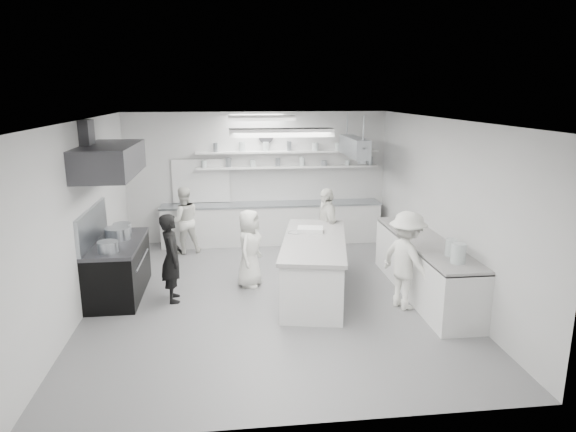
{
  "coord_description": "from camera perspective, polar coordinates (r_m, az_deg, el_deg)",
  "views": [
    {
      "loc": [
        -0.67,
        -8.14,
        3.44
      ],
      "look_at": [
        0.37,
        0.6,
        1.27
      ],
      "focal_mm": 31.6,
      "sensor_mm": 36.0,
      "label": 1
    }
  ],
  "objects": [
    {
      "name": "right_counter",
      "position": [
        9.11,
        15.1,
        -5.7
      ],
      "size": [
        0.74,
        3.3,
        0.94
      ],
      "primitive_type": "cube",
      "color": "silver",
      "rests_on": "floor"
    },
    {
      "name": "shelf_lower",
      "position": [
        11.72,
        0.01,
        5.53
      ],
      "size": [
        4.2,
        0.26,
        0.04
      ],
      "primitive_type": "cube",
      "color": "silver",
      "rests_on": "wall_back"
    },
    {
      "name": "exhaust_hood",
      "position": [
        8.82,
        -19.46,
        5.96
      ],
      "size": [
        0.85,
        2.0,
        0.5
      ],
      "primitive_type": "cube",
      "color": "#39383D",
      "rests_on": "wall_left"
    },
    {
      "name": "cook_back",
      "position": [
        11.19,
        -11.66,
        -0.46
      ],
      "size": [
        0.84,
        0.73,
        1.46
      ],
      "primitive_type": "imported",
      "rotation": [
        0.0,
        0.0,
        -2.86
      ],
      "color": "white",
      "rests_on": "floor"
    },
    {
      "name": "back_counter",
      "position": [
        11.77,
        -1.83,
        -0.85
      ],
      "size": [
        5.0,
        0.6,
        0.92
      ],
      "primitive_type": "cube",
      "color": "silver",
      "rests_on": "floor"
    },
    {
      "name": "pot_rack",
      "position": [
        10.94,
        7.46,
        7.73
      ],
      "size": [
        0.3,
        1.6,
        0.4
      ],
      "primitive_type": "cube",
      "color": "#999FA7",
      "rests_on": "ceiling"
    },
    {
      "name": "stove_pot",
      "position": [
        9.21,
        -18.62,
        -2.02
      ],
      "size": [
        0.43,
        0.43,
        0.26
      ],
      "primitive_type": "cylinder",
      "color": "#999FA7",
      "rests_on": "stove"
    },
    {
      "name": "shelf_upper",
      "position": [
        11.67,
        0.01,
        7.23
      ],
      "size": [
        4.2,
        0.26,
        0.04
      ],
      "primitive_type": "cube",
      "color": "silver",
      "rests_on": "wall_back"
    },
    {
      "name": "light_fixture_front",
      "position": [
        6.4,
        -0.74,
        9.36
      ],
      "size": [
        1.3,
        0.25,
        0.1
      ],
      "primitive_type": "cube",
      "color": "silver",
      "rests_on": "ceiling"
    },
    {
      "name": "bowl_island_a",
      "position": [
        9.02,
        0.79,
        -1.99
      ],
      "size": [
        0.32,
        0.32,
        0.06
      ],
      "primitive_type": "imported",
      "rotation": [
        0.0,
        0.0,
        -0.43
      ],
      "color": "#999FA7",
      "rests_on": "prep_island"
    },
    {
      "name": "cook_right",
      "position": [
        8.37,
        13.2,
        -4.89
      ],
      "size": [
        0.98,
        1.19,
        1.61
      ],
      "primitive_type": "imported",
      "rotation": [
        0.0,
        0.0,
        2.0
      ],
      "color": "white",
      "rests_on": "floor"
    },
    {
      "name": "cook_island_left",
      "position": [
        9.13,
        -4.37,
        -3.63
      ],
      "size": [
        0.68,
        0.81,
        1.41
      ],
      "primitive_type": "imported",
      "rotation": [
        0.0,
        0.0,
        1.18
      ],
      "color": "white",
      "rests_on": "floor"
    },
    {
      "name": "bowl_right",
      "position": [
        9.31,
        13.55,
        -1.96
      ],
      "size": [
        0.29,
        0.29,
        0.06
      ],
      "primitive_type": "imported",
      "rotation": [
        0.0,
        0.0,
        -0.25
      ],
      "color": "silver",
      "rests_on": "right_counter"
    },
    {
      "name": "wall_right",
      "position": [
        9.14,
        17.08,
        0.96
      ],
      "size": [
        0.04,
        7.0,
        3.0
      ],
      "primitive_type": "cube",
      "color": "silver",
      "rests_on": "floor"
    },
    {
      "name": "prep_island",
      "position": [
        8.8,
        2.95,
        -5.87
      ],
      "size": [
        1.46,
        2.72,
        0.95
      ],
      "primitive_type": "cube",
      "rotation": [
        0.0,
        0.0,
        -0.2
      ],
      "color": "silver",
      "rests_on": "floor"
    },
    {
      "name": "pass_through_window",
      "position": [
        11.81,
        -9.76,
        3.92
      ],
      "size": [
        1.3,
        0.04,
        1.0
      ],
      "primitive_type": "cube",
      "color": "black",
      "rests_on": "wall_back"
    },
    {
      "name": "wall_front",
      "position": [
        5.08,
        1.36,
        -8.62
      ],
      "size": [
        6.0,
        0.04,
        3.0
      ],
      "primitive_type": "cube",
      "color": "silver",
      "rests_on": "floor"
    },
    {
      "name": "cook_stove",
      "position": [
        8.66,
        -12.96,
        -4.6
      ],
      "size": [
        0.45,
        0.6,
        1.5
      ],
      "primitive_type": "imported",
      "rotation": [
        0.0,
        0.0,
        1.74
      ],
      "color": "black",
      "rests_on": "floor"
    },
    {
      "name": "ceiling",
      "position": [
        8.18,
        -2.1,
        10.82
      ],
      "size": [
        6.0,
        7.0,
        0.02
      ],
      "primitive_type": "cube",
      "color": "white",
      "rests_on": "wall_back"
    },
    {
      "name": "light_fixture_rear",
      "position": [
        9.98,
        -2.97,
        10.94
      ],
      "size": [
        1.3,
        0.25,
        0.1
      ],
      "primitive_type": "cube",
      "color": "silver",
      "rests_on": "ceiling"
    },
    {
      "name": "bowl_island_b",
      "position": [
        8.9,
        2.81,
        -2.23
      ],
      "size": [
        0.21,
        0.21,
        0.06
      ],
      "primitive_type": "imported",
      "rotation": [
        0.0,
        0.0,
        0.14
      ],
      "color": "silver",
      "rests_on": "prep_island"
    },
    {
      "name": "floor",
      "position": [
        8.87,
        -1.93,
        -9.07
      ],
      "size": [
        6.0,
        7.0,
        0.02
      ],
      "primitive_type": "cube",
      "color": "gray",
      "rests_on": "ground"
    },
    {
      "name": "wall_back",
      "position": [
        11.82,
        -3.45,
        4.36
      ],
      "size": [
        6.0,
        0.04,
        3.0
      ],
      "primitive_type": "cube",
      "color": "silver",
      "rests_on": "floor"
    },
    {
      "name": "cook_island_right",
      "position": [
        10.0,
        4.34,
        -1.44
      ],
      "size": [
        0.5,
        0.99,
        1.63
      ],
      "primitive_type": "imported",
      "rotation": [
        0.0,
        0.0,
        -1.46
      ],
      "color": "white",
      "rests_on": "floor"
    },
    {
      "name": "wall_left",
      "position": [
        8.69,
        -22.14,
        -0.1
      ],
      "size": [
        0.04,
        7.0,
        3.0
      ],
      "primitive_type": "cube",
      "color": "silver",
      "rests_on": "floor"
    },
    {
      "name": "wall_clock",
      "position": [
        11.68,
        -2.51,
        8.95
      ],
      "size": [
        0.32,
        0.05,
        0.32
      ],
      "primitive_type": "cylinder",
      "rotation": [
        1.57,
        0.0,
        0.0
      ],
      "color": "silver",
      "rests_on": "wall_back"
    },
    {
      "name": "stove",
      "position": [
        9.25,
        -18.52,
        -5.76
      ],
      "size": [
        0.8,
        1.8,
        0.9
      ],
      "primitive_type": "cube",
      "color": "black",
      "rests_on": "floor"
    }
  ]
}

